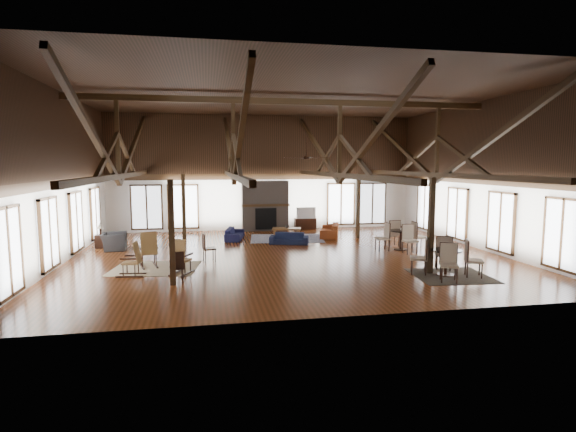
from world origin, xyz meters
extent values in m
plane|color=#662F15|center=(0.00, 0.00, 0.00)|extent=(16.00, 16.00, 0.00)
cube|color=black|center=(0.00, 0.00, 6.00)|extent=(16.00, 14.00, 0.02)
cube|color=white|center=(0.00, 7.00, 3.00)|extent=(16.00, 0.02, 6.00)
cube|color=white|center=(0.00, -7.00, 3.00)|extent=(16.00, 0.02, 6.00)
cube|color=white|center=(-8.00, 0.00, 3.00)|extent=(0.02, 14.00, 6.00)
cube|color=white|center=(8.00, 0.00, 3.00)|extent=(0.02, 14.00, 6.00)
cube|color=#32200E|center=(0.00, 0.00, 5.75)|extent=(15.60, 0.18, 0.22)
cube|color=#32200E|center=(-6.00, 0.00, 3.05)|extent=(0.16, 13.70, 0.18)
cube|color=#32200E|center=(-6.00, 0.00, 4.40)|extent=(0.14, 0.14, 2.70)
cube|color=#32200E|center=(-6.00, 3.50, 4.28)|extent=(0.15, 7.07, 3.12)
cube|color=#32200E|center=(-6.00, -3.50, 4.28)|extent=(0.15, 7.07, 3.12)
cube|color=#32200E|center=(-2.00, 0.00, 3.05)|extent=(0.16, 13.70, 0.18)
cube|color=#32200E|center=(-2.00, 0.00, 4.40)|extent=(0.14, 0.14, 2.70)
cube|color=#32200E|center=(-2.00, 3.50, 4.28)|extent=(0.15, 7.07, 3.12)
cube|color=#32200E|center=(-2.00, -3.50, 4.28)|extent=(0.15, 7.07, 3.12)
cube|color=#32200E|center=(2.00, 0.00, 3.05)|extent=(0.16, 13.70, 0.18)
cube|color=#32200E|center=(2.00, 0.00, 4.40)|extent=(0.14, 0.14, 2.70)
cube|color=#32200E|center=(2.00, 3.50, 4.28)|extent=(0.15, 7.07, 3.12)
cube|color=#32200E|center=(2.00, -3.50, 4.28)|extent=(0.15, 7.07, 3.12)
cube|color=#32200E|center=(6.00, 0.00, 3.05)|extent=(0.16, 13.70, 0.18)
cube|color=#32200E|center=(6.00, 0.00, 4.40)|extent=(0.14, 0.14, 2.70)
cube|color=#32200E|center=(6.00, 3.50, 4.28)|extent=(0.15, 7.07, 3.12)
cube|color=#32200E|center=(6.00, -3.50, 4.28)|extent=(0.15, 7.07, 3.12)
cube|color=#32200E|center=(-4.00, -3.50, 1.52)|extent=(0.16, 0.16, 3.05)
cube|color=#32200E|center=(4.00, -3.50, 1.52)|extent=(0.16, 0.16, 3.05)
cube|color=#32200E|center=(-4.00, 3.50, 1.52)|extent=(0.16, 0.16, 3.05)
cube|color=#32200E|center=(4.00, 3.50, 1.52)|extent=(0.16, 0.16, 3.05)
cube|color=brown|center=(0.00, 6.68, 1.30)|extent=(2.40, 0.62, 2.60)
cube|color=black|center=(0.00, 6.36, 0.65)|extent=(1.10, 0.06, 1.10)
cube|color=#311E0E|center=(0.00, 6.40, 1.35)|extent=(2.50, 0.20, 0.12)
cylinder|color=black|center=(0.50, -1.00, 4.05)|extent=(0.04, 0.04, 0.70)
cylinder|color=black|center=(0.50, -1.00, 3.70)|extent=(0.20, 0.20, 0.10)
cube|color=black|center=(0.95, -1.00, 3.70)|extent=(0.70, 0.12, 0.02)
cube|color=black|center=(0.50, -0.55, 3.70)|extent=(0.12, 0.70, 0.02)
cube|color=black|center=(0.05, -1.00, 3.70)|extent=(0.70, 0.12, 0.02)
cube|color=black|center=(0.50, -1.45, 3.70)|extent=(0.12, 0.70, 0.02)
imported|color=black|center=(0.51, 2.46, 0.24)|extent=(1.79, 1.12, 0.49)
imported|color=#121333|center=(-1.76, 4.10, 0.26)|extent=(1.88, 1.04, 0.52)
imported|color=brown|center=(2.81, 4.16, 0.30)|extent=(2.23, 1.43, 0.61)
cube|color=brown|center=(0.64, 3.80, 0.48)|extent=(1.43, 0.92, 0.06)
cube|color=brown|center=(0.08, 3.58, 0.22)|extent=(0.06, 0.06, 0.45)
cube|color=brown|center=(0.08, 4.01, 0.22)|extent=(0.06, 0.06, 0.45)
cube|color=brown|center=(1.19, 3.58, 0.22)|extent=(0.06, 0.06, 0.45)
cube|color=brown|center=(1.19, 4.01, 0.22)|extent=(0.06, 0.06, 0.45)
imported|color=#B2B2B2|center=(0.67, 3.88, 0.61)|extent=(0.22, 0.22, 0.20)
imported|color=#252527|center=(-6.75, 2.40, 0.34)|extent=(1.13, 1.01, 0.69)
cube|color=black|center=(-7.39, 2.97, 0.27)|extent=(0.41, 0.41, 0.55)
cylinder|color=black|center=(-7.39, 2.97, 0.71)|extent=(0.08, 0.08, 0.33)
cone|color=beige|center=(-7.39, 2.97, 0.93)|extent=(0.29, 0.29, 0.24)
cube|color=olive|center=(-4.99, -0.96, 0.47)|extent=(0.65, 0.63, 0.06)
cube|color=olive|center=(-4.93, -1.20, 0.84)|extent=(0.57, 0.34, 0.77)
cube|color=black|center=(-5.21, -1.02, 0.03)|extent=(0.29, 0.93, 0.06)
cube|color=black|center=(-4.77, -0.90, 0.03)|extent=(0.29, 0.93, 0.06)
cube|color=olive|center=(-3.82, -2.20, 0.44)|extent=(0.66, 0.65, 0.05)
cube|color=olive|center=(-3.92, -2.41, 0.79)|extent=(0.54, 0.39, 0.73)
cube|color=black|center=(-4.01, -2.11, 0.03)|extent=(0.43, 0.83, 0.05)
cube|color=black|center=(-3.63, -2.29, 0.03)|extent=(0.43, 0.83, 0.05)
cube|color=olive|center=(-5.37, -2.20, 0.41)|extent=(0.51, 0.53, 0.05)
cube|color=olive|center=(-5.16, -2.23, 0.74)|extent=(0.24, 0.49, 0.68)
cube|color=black|center=(-5.40, -2.40, 0.02)|extent=(0.84, 0.16, 0.05)
cube|color=black|center=(-5.35, -2.00, 0.02)|extent=(0.84, 0.16, 0.05)
cube|color=black|center=(-2.95, -0.49, 0.46)|extent=(0.51, 0.51, 0.05)
cube|color=black|center=(-3.13, -0.53, 0.73)|extent=(0.13, 0.43, 0.56)
cylinder|color=black|center=(-2.95, -0.49, 0.23)|extent=(0.03, 0.03, 0.46)
cube|color=black|center=(-3.91, -3.18, 0.43)|extent=(0.45, 0.45, 0.05)
cube|color=black|center=(-3.89, -3.35, 0.68)|extent=(0.40, 0.10, 0.52)
cylinder|color=black|center=(-3.91, -3.18, 0.21)|extent=(0.03, 0.03, 0.43)
cylinder|color=black|center=(4.34, -3.89, 0.80)|extent=(0.94, 0.94, 0.04)
cylinder|color=black|center=(4.34, -3.89, 0.41)|extent=(0.10, 0.10, 0.78)
cylinder|color=black|center=(4.34, -3.89, 0.02)|extent=(0.56, 0.56, 0.04)
cylinder|color=black|center=(4.74, 0.34, 0.78)|extent=(0.92, 0.92, 0.04)
cylinder|color=black|center=(4.74, 0.34, 0.40)|extent=(0.10, 0.10, 0.76)
cylinder|color=black|center=(4.74, 0.34, 0.02)|extent=(0.55, 0.55, 0.04)
imported|color=#B2B2B2|center=(4.42, -3.93, 0.87)|extent=(0.13, 0.13, 0.10)
imported|color=#B2B2B2|center=(4.72, 0.26, 0.85)|extent=(0.13, 0.13, 0.10)
cube|color=black|center=(2.17, 6.75, 0.29)|extent=(1.15, 0.43, 0.57)
imported|color=#B2B2B2|center=(2.19, 6.75, 0.88)|extent=(1.06, 0.19, 0.61)
cube|color=#CAB48C|center=(-4.74, -1.30, 0.01)|extent=(3.04, 2.53, 0.01)
cube|color=#191C46|center=(0.65, 3.90, 0.01)|extent=(3.61, 2.88, 0.01)
cube|color=black|center=(4.48, -3.98, 0.01)|extent=(2.46, 2.27, 0.01)
camera|label=1|loc=(-2.98, -16.57, 3.49)|focal=28.00mm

